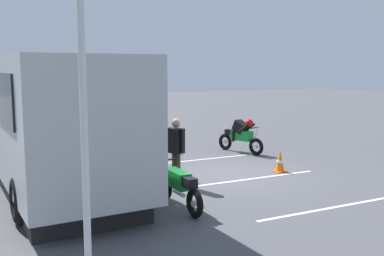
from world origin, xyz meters
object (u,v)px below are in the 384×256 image
Objects in this scene: spectator_far_right at (118,123)px; parked_motorcycle_silver at (179,186)px; spectator_centre at (132,135)px; traffic_cone at (280,161)px; spectator_right at (127,127)px; tour_bus at (41,119)px; spectator_left at (159,141)px; stunt_motorcycle at (241,136)px; spectator_far_left at (176,146)px; flagpole at (81,58)px.

spectator_far_right is 0.86× the size of parked_motorcycle_silver.
spectator_centre is 0.81× the size of parked_motorcycle_silver.
spectator_right is at bearing 42.01° from traffic_cone.
traffic_cone is (-2.31, -6.29, -1.34)m from tour_bus.
traffic_cone is (-1.20, -3.29, -0.68)m from spectator_left.
traffic_cone is at bearing 168.84° from stunt_motorcycle.
spectator_far_left is at bearing -174.14° from spectator_centre.
spectator_far_right reaches higher than spectator_far_left.
spectator_far_left reaches higher than parked_motorcycle_silver.
tour_bus is at bearing 96.19° from stunt_motorcycle.
flagpole reaches higher than stunt_motorcycle.
stunt_motorcycle is (-1.98, -3.89, -0.45)m from spectator_far_right.
traffic_cone is at bearing -137.99° from spectator_right.
spectator_centre is 0.93× the size of spectator_right.
tour_bus is at bearing 51.46° from spectator_far_left.
flagpole reaches higher than spectator_far_left.
spectator_far_left is 3.80m from spectator_right.
flagpole is 9.33m from traffic_cone.
spectator_centre is at bearing 95.74° from stunt_motorcycle.
spectator_far_left is 6.92m from flagpole.
flagpole reaches higher than tour_bus.
spectator_far_right is at bearing -7.52° from spectator_centre.
spectator_left is (-1.12, -2.99, -0.66)m from tour_bus.
spectator_far_left is 1.05× the size of spectator_centre.
spectator_far_right is 0.88× the size of stunt_motorcycle.
parked_motorcycle_silver is at bearing 172.95° from spectator_right.
flagpole is at bearing 151.65° from spectator_left.
parked_motorcycle_silver is at bearing 157.25° from spectator_far_left.
tour_bus reaches higher than spectator_centre.
spectator_centre is (2.68, 0.27, -0.05)m from spectator_far_left.
spectator_left is at bearing 115.55° from stunt_motorcycle.
stunt_motorcycle is (-0.70, -3.99, -0.45)m from spectator_right.
tour_bus is 6.39× the size of spectator_centre.
spectator_left is 7.97m from flagpole.
spectator_left is at bearing -28.35° from flagpole.
spectator_centre is 9.10m from flagpole.
stunt_motorcycle is at bearing -64.45° from spectator_left.
spectator_left is 1.47m from spectator_centre.
spectator_right is 1.01× the size of spectator_far_right.
tour_bus reaches higher than spectator_left.
spectator_far_left is 3.41m from traffic_cone.
stunt_motorcycle is at bearing -84.26° from spectator_centre.
spectator_centre is 0.26× the size of flagpole.
spectator_far_left is 0.27× the size of flagpole.
parked_motorcycle_silver is at bearing -151.81° from tour_bus.
traffic_cone is at bearing -89.29° from spectator_far_left.
stunt_motorcycle is at bearing -41.18° from flagpole.
spectator_far_left is 0.85× the size of parked_motorcycle_silver.
parked_motorcycle_silver is 5.40m from flagpole.
flagpole is (-5.52, 3.61, 2.08)m from spectator_far_left.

